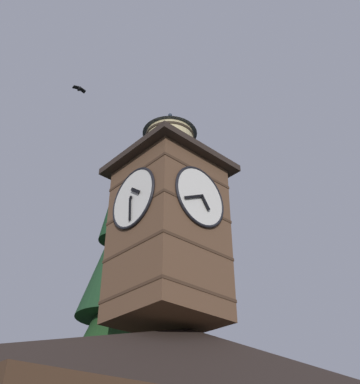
{
  "coord_description": "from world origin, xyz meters",
  "views": [
    {
      "loc": [
        10.9,
        9.24,
        2.38
      ],
      "look_at": [
        1.1,
        -1.4,
        11.55
      ],
      "focal_mm": 43.54,
      "sensor_mm": 36.0,
      "label": 1
    }
  ],
  "objects_px": {
    "clock_tower": "(168,219)",
    "flying_bird_low": "(79,89)",
    "pine_tree_behind": "(108,366)",
    "moon": "(38,383)"
  },
  "relations": [
    {
      "from": "clock_tower",
      "to": "pine_tree_behind",
      "type": "bearing_deg",
      "value": -106.03
    },
    {
      "from": "pine_tree_behind",
      "to": "flying_bird_low",
      "type": "distance_m",
      "value": 11.82
    },
    {
      "from": "clock_tower",
      "to": "flying_bird_low",
      "type": "relative_size",
      "value": 14.12
    },
    {
      "from": "moon",
      "to": "clock_tower",
      "type": "bearing_deg",
      "value": 68.43
    },
    {
      "from": "moon",
      "to": "flying_bird_low",
      "type": "distance_m",
      "value": 39.47
    },
    {
      "from": "clock_tower",
      "to": "flying_bird_low",
      "type": "xyz_separation_m",
      "value": [
        2.59,
        -3.2,
        6.97
      ]
    },
    {
      "from": "pine_tree_behind",
      "to": "clock_tower",
      "type": "bearing_deg",
      "value": 73.97
    },
    {
      "from": "pine_tree_behind",
      "to": "moon",
      "type": "distance_m",
      "value": 35.87
    },
    {
      "from": "moon",
      "to": "pine_tree_behind",
      "type": "bearing_deg",
      "value": 67.58
    },
    {
      "from": "clock_tower",
      "to": "flying_bird_low",
      "type": "height_order",
      "value": "flying_bird_low"
    }
  ]
}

